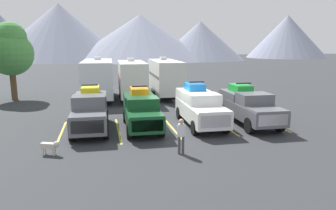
% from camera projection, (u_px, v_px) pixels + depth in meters
% --- Properties ---
extents(ground_plane, '(240.00, 240.00, 0.00)m').
position_uv_depth(ground_plane, '(170.00, 126.00, 19.45)').
color(ground_plane, '#2D3033').
extents(pickup_truck_a, '(2.17, 5.51, 2.63)m').
position_uv_depth(pickup_truck_a, '(90.00, 110.00, 18.41)').
color(pickup_truck_a, '#595B60').
rests_on(pickup_truck_a, ground).
extents(pickup_truck_b, '(2.17, 5.51, 2.50)m').
position_uv_depth(pickup_truck_b, '(141.00, 110.00, 18.83)').
color(pickup_truck_b, '#144723').
rests_on(pickup_truck_b, ground).
extents(pickup_truck_c, '(2.25, 5.70, 2.67)m').
position_uv_depth(pickup_truck_c, '(200.00, 106.00, 19.58)').
color(pickup_truck_c, white).
rests_on(pickup_truck_c, ground).
extents(pickup_truck_d, '(2.30, 5.87, 2.54)m').
position_uv_depth(pickup_truck_d, '(248.00, 105.00, 19.92)').
color(pickup_truck_d, '#595B60').
rests_on(pickup_truck_d, ground).
extents(lot_stripe_a, '(0.12, 5.50, 0.01)m').
position_uv_depth(lot_stripe_a, '(61.00, 133.00, 17.82)').
color(lot_stripe_a, gold).
rests_on(lot_stripe_a, ground).
extents(lot_stripe_b, '(0.12, 5.50, 0.01)m').
position_uv_depth(lot_stripe_b, '(118.00, 130.00, 18.50)').
color(lot_stripe_b, gold).
rests_on(lot_stripe_b, ground).
extents(lot_stripe_c, '(0.12, 5.50, 0.01)m').
position_uv_depth(lot_stripe_c, '(171.00, 127.00, 19.18)').
color(lot_stripe_c, gold).
rests_on(lot_stripe_c, ground).
extents(lot_stripe_d, '(0.12, 5.50, 0.01)m').
position_uv_depth(lot_stripe_d, '(221.00, 124.00, 19.87)').
color(lot_stripe_d, gold).
rests_on(lot_stripe_d, ground).
extents(lot_stripe_e, '(0.12, 5.50, 0.01)m').
position_uv_depth(lot_stripe_e, '(267.00, 121.00, 20.55)').
color(lot_stripe_e, gold).
rests_on(lot_stripe_e, ground).
extents(camper_trailer_a, '(2.82, 9.01, 3.87)m').
position_uv_depth(camper_trailer_a, '(98.00, 78.00, 28.18)').
color(camper_trailer_a, silver).
rests_on(camper_trailer_a, ground).
extents(camper_trailer_b, '(2.51, 7.91, 3.75)m').
position_uv_depth(camper_trailer_b, '(132.00, 78.00, 28.26)').
color(camper_trailer_b, silver).
rests_on(camper_trailer_b, ground).
extents(camper_trailer_c, '(2.57, 8.69, 3.78)m').
position_uv_depth(camper_trailer_c, '(165.00, 76.00, 29.85)').
color(camper_trailer_c, silver).
rests_on(camper_trailer_c, ground).
extents(person_a, '(0.37, 0.24, 1.69)m').
position_uv_depth(person_a, '(181.00, 134.00, 14.33)').
color(person_a, '#3F3F42').
rests_on(person_a, ground).
extents(dog, '(0.95, 0.56, 0.68)m').
position_uv_depth(dog, '(51.00, 146.00, 14.30)').
color(dog, beige).
rests_on(dog, ground).
extents(tree_a, '(3.97, 3.97, 6.99)m').
position_uv_depth(tree_a, '(10.00, 50.00, 27.59)').
color(tree_a, brown).
rests_on(tree_a, ground).
extents(mountain_ridge, '(161.58, 48.65, 17.36)m').
position_uv_depth(mountain_ridge, '(83.00, 36.00, 95.17)').
color(mountain_ridge, gray).
rests_on(mountain_ridge, ground).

